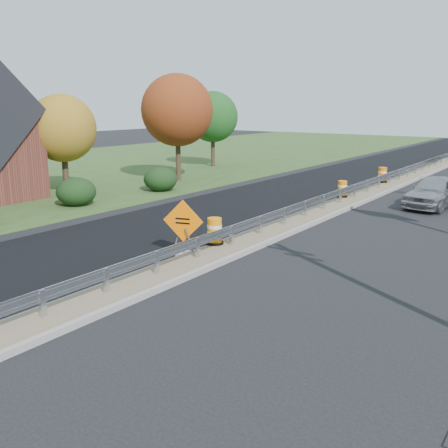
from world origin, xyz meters
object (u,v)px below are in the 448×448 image
Objects in this scene: barrel_median_mid at (342,189)px; car_silver at (435,191)px; caution_sign at (183,243)px; barrel_median_near at (215,232)px; barrel_median_far at (382,175)px.

barrel_median_mid is 0.19× the size of car_silver.
caution_sign is 13.23m from barrel_median_mid.
caution_sign is 15.32m from car_silver.
barrel_median_far reaches higher than barrel_median_near.
caution_sign is at bearing -91.52° from barrel_median_mid.
caution_sign is 19.87m from barrel_median_far.
barrel_median_mid is (-0.00, 11.86, -0.03)m from barrel_median_near.
barrel_median_near is 11.86m from barrel_median_mid.
caution_sign reaches higher than barrel_median_far.
barrel_median_near is 18.50m from barrel_median_far.
caution_sign is 1.42m from barrel_median_near.
barrel_median_far is at bearing 90.00° from barrel_median_mid.
barrel_median_mid is at bearing 70.62° from caution_sign.
caution_sign reaches higher than car_silver.
barrel_median_mid is (0.35, 13.23, 0.14)m from caution_sign.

